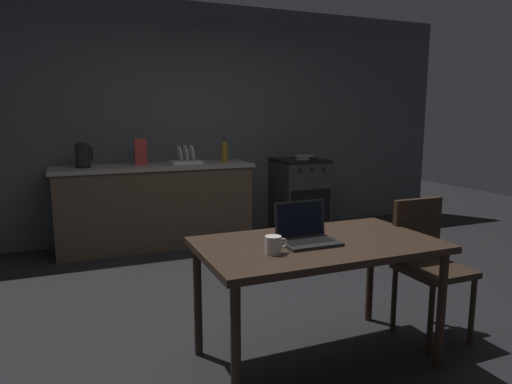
% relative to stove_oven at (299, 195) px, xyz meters
% --- Properties ---
extents(ground_plane, '(12.00, 12.00, 0.00)m').
position_rel_stove_oven_xyz_m(ground_plane, '(-1.26, -2.15, -0.46)').
color(ground_plane, black).
extents(back_wall, '(6.40, 0.10, 2.75)m').
position_rel_stove_oven_xyz_m(back_wall, '(-0.96, 0.35, 0.92)').
color(back_wall, '#474B4B').
rests_on(back_wall, ground_plane).
extents(kitchen_counter, '(2.16, 0.64, 0.92)m').
position_rel_stove_oven_xyz_m(kitchen_counter, '(-1.82, 0.00, 0.00)').
color(kitchen_counter, '#4C3D2D').
rests_on(kitchen_counter, ground_plane).
extents(stove_oven, '(0.60, 0.62, 0.92)m').
position_rel_stove_oven_xyz_m(stove_oven, '(0.00, 0.00, 0.00)').
color(stove_oven, '#2D2D30').
rests_on(stove_oven, ground_plane).
extents(dining_table, '(1.38, 0.79, 0.74)m').
position_rel_stove_oven_xyz_m(dining_table, '(-1.39, -2.86, 0.21)').
color(dining_table, '#332319').
rests_on(dining_table, ground_plane).
extents(chair, '(0.40, 0.40, 0.91)m').
position_rel_stove_oven_xyz_m(chair, '(-0.54, -2.82, 0.07)').
color(chair, '#2D2116').
rests_on(chair, ground_plane).
extents(laptop, '(0.32, 0.25, 0.23)m').
position_rel_stove_oven_xyz_m(laptop, '(-1.47, -2.85, 0.33)').
color(laptop, '#232326').
rests_on(laptop, dining_table).
extents(electric_kettle, '(0.18, 0.15, 0.26)m').
position_rel_stove_oven_xyz_m(electric_kettle, '(-2.55, 0.00, 0.58)').
color(electric_kettle, black).
rests_on(electric_kettle, kitchen_counter).
extents(bottle, '(0.07, 0.07, 0.28)m').
position_rel_stove_oven_xyz_m(bottle, '(-1.01, -0.05, 0.59)').
color(bottle, '#8C601E').
rests_on(bottle, kitchen_counter).
extents(frying_pan, '(0.26, 0.43, 0.05)m').
position_rel_stove_oven_xyz_m(frying_pan, '(0.06, -0.03, 0.48)').
color(frying_pan, gray).
rests_on(frying_pan, stove_oven).
extents(coffee_mug, '(0.13, 0.09, 0.10)m').
position_rel_stove_oven_xyz_m(coffee_mug, '(-1.73, -2.97, 0.33)').
color(coffee_mug, silver).
rests_on(coffee_mug, dining_table).
extents(cereal_box, '(0.13, 0.05, 0.29)m').
position_rel_stove_oven_xyz_m(cereal_box, '(-1.95, 0.02, 0.60)').
color(cereal_box, '#B2382D').
rests_on(cereal_box, kitchen_counter).
extents(dish_rack, '(0.34, 0.26, 0.21)m').
position_rel_stove_oven_xyz_m(dish_rack, '(-1.46, 0.00, 0.51)').
color(dish_rack, silver).
rests_on(dish_rack, kitchen_counter).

